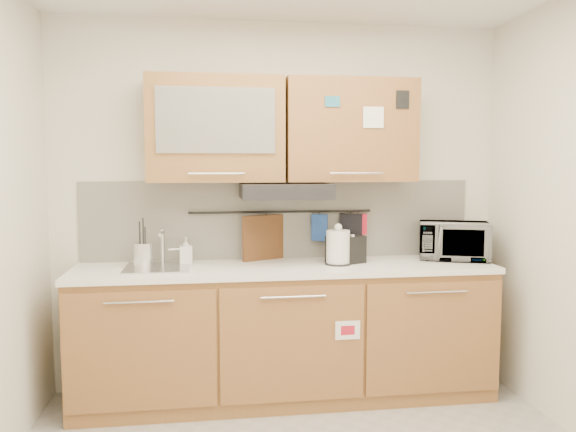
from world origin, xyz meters
name	(u,v)px	position (x,y,z in m)	size (l,w,h in m)	color
wall_back	(280,206)	(0.00, 1.50, 1.30)	(3.20, 3.20, 0.00)	silver
base_cabinet	(286,339)	(0.00, 1.19, 0.41)	(2.80, 0.64, 0.88)	#945D34
countertop	(286,268)	(0.00, 1.19, 0.90)	(2.82, 0.62, 0.04)	white
backsplash	(281,220)	(0.00, 1.49, 1.20)	(2.80, 0.02, 0.56)	silver
upper_cabinets	(283,130)	(0.00, 1.32, 1.83)	(1.82, 0.37, 0.70)	#945D34
range_hood	(285,191)	(0.00, 1.25, 1.42)	(0.60, 0.46, 0.10)	black
sink	(158,267)	(-0.85, 1.21, 0.92)	(0.42, 0.40, 0.26)	silver
utensil_rail	(281,212)	(0.00, 1.45, 1.26)	(0.02, 0.02, 1.30)	black
utensil_crock	(143,255)	(-0.95, 1.25, 1.00)	(0.16, 0.16, 0.33)	silver
kettle	(338,248)	(0.35, 1.17, 1.03)	(0.20, 0.18, 0.28)	silver
toaster	(346,249)	(0.42, 1.22, 1.02)	(0.29, 0.23, 0.19)	black
microwave	(454,241)	(1.22, 1.27, 1.05)	(0.48, 0.33, 0.27)	#999999
soap_bottle	(186,251)	(-0.67, 1.33, 1.01)	(0.08, 0.09, 0.19)	#999999
cutting_board	(266,247)	(-0.11, 1.44, 1.01)	(0.37, 0.03, 0.46)	brown
oven_mitt	(319,228)	(0.28, 1.44, 1.14)	(0.11, 0.03, 0.19)	#204596
dark_pouch	(351,231)	(0.51, 1.44, 1.11)	(0.16, 0.05, 0.25)	black
pot_holder	(358,224)	(0.57, 1.44, 1.16)	(0.12, 0.02, 0.15)	red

